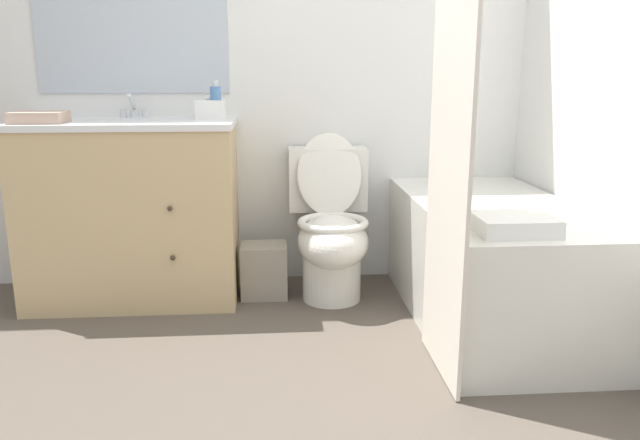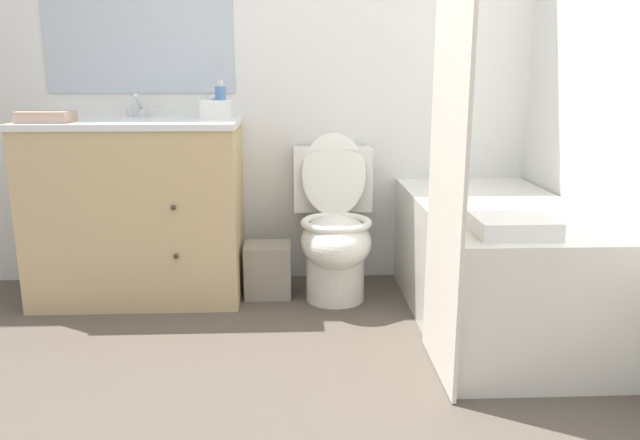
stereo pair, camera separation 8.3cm
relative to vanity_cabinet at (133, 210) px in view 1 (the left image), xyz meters
name	(u,v)px [view 1 (the left image)]	position (x,y,z in m)	size (l,w,h in m)	color
wall_back	(282,47)	(0.76, 0.29, 0.80)	(8.00, 0.06, 2.50)	silver
wall_right	(607,40)	(2.07, -0.54, 0.79)	(0.05, 2.61, 2.50)	silver
vanity_cabinet	(133,210)	(0.00, 0.00, 0.00)	(1.03, 0.56, 0.90)	tan
sink_faucet	(134,111)	(0.00, 0.18, 0.48)	(0.14, 0.12, 0.12)	silver
toilet	(331,229)	(0.98, -0.06, -0.10)	(0.41, 0.63, 0.82)	silver
bathtub	(491,262)	(1.69, -0.43, -0.18)	(0.69, 1.38, 0.55)	silver
shower_curtain	(452,104)	(1.33, -0.90, 0.56)	(0.01, 0.51, 2.02)	silver
wastebasket	(264,270)	(0.64, -0.03, -0.32)	(0.23, 0.20, 0.27)	gray
tissue_box	(211,109)	(0.40, 0.07, 0.49)	(0.14, 0.14, 0.12)	white
soap_dispenser	(216,102)	(0.43, 0.04, 0.52)	(0.05, 0.05, 0.19)	#4C7AB2
hand_towel_folded	(39,117)	(-0.36, -0.13, 0.47)	(0.23, 0.18, 0.05)	tan
bath_towel_folded	(514,224)	(1.57, -0.94, 0.13)	(0.28, 0.23, 0.06)	white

